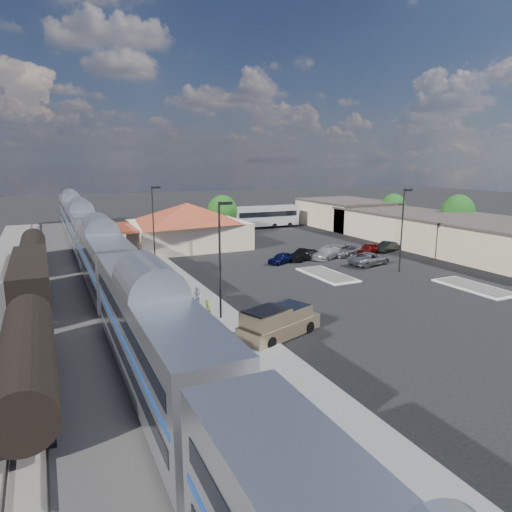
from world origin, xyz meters
name	(u,v)px	position (x,y,z in m)	size (l,w,h in m)	color
ground	(304,284)	(0.00, 0.00, 0.00)	(280.00, 280.00, 0.00)	black
railbed	(69,289)	(-21.00, 8.00, 0.06)	(16.00, 100.00, 0.12)	#4C4944
platform	(168,283)	(-12.00, 6.00, 0.09)	(5.50, 92.00, 0.18)	gray
passenger_train	(102,259)	(-18.00, 6.62, 2.87)	(3.00, 104.00, 5.55)	silver
freight_cars	(31,284)	(-24.00, 3.74, 1.93)	(2.80, 46.00, 4.00)	black
station_depot	(187,225)	(-4.56, 24.00, 3.13)	(18.35, 12.24, 6.20)	beige
buildings_east	(416,226)	(28.00, 14.28, 2.27)	(14.40, 51.40, 4.80)	#C6B28C
traffic_island_south	(327,275)	(4.00, 2.00, 0.10)	(3.30, 7.50, 0.21)	silver
traffic_island_north	(474,287)	(14.00, -8.00, 0.10)	(3.30, 7.50, 0.21)	silver
lamp_plat_s	(221,251)	(-10.90, -6.00, 5.34)	(1.08, 0.25, 9.00)	black
lamp_plat_n	(154,218)	(-10.90, 16.00, 5.34)	(1.08, 0.25, 9.00)	black
lamp_lot	(403,223)	(12.10, 0.00, 5.34)	(1.08, 0.25, 9.00)	black
tree_east_b	(458,213)	(34.00, 12.00, 4.22)	(4.94, 4.94, 6.96)	#382314
tree_east_c	(393,207)	(34.00, 26.00, 3.76)	(4.41, 4.41, 6.21)	#382314
tree_depot	(222,212)	(3.00, 30.00, 4.02)	(4.71, 4.71, 6.63)	#382314
pickup_truck	(280,322)	(-8.50, -10.82, 1.02)	(6.62, 4.28, 2.15)	tan
suv	(370,259)	(11.29, 4.14, 0.75)	(2.47, 5.36, 1.49)	gray
coach_bus	(266,215)	(13.57, 36.00, 2.25)	(12.24, 3.06, 3.90)	silver
person_a	(208,310)	(-12.15, -6.42, 1.06)	(0.64, 0.42, 1.75)	#C0DD45
person_b	(197,296)	(-11.75, -2.60, 1.02)	(0.82, 0.64, 1.68)	white
parked_car_a	(281,258)	(2.42, 9.24, 0.64)	(1.51, 3.75, 1.28)	#0C1240
parked_car_b	(303,255)	(5.62, 9.54, 0.71)	(1.51, 4.32, 1.42)	black
parked_car_c	(327,253)	(8.82, 9.24, 0.74)	(2.06, 5.07, 1.47)	silver
parked_car_d	(347,251)	(12.02, 9.54, 0.67)	(2.22, 4.82, 1.34)	gray
parked_car_e	(368,249)	(15.22, 9.24, 0.71)	(1.68, 4.18, 1.43)	maroon
parked_car_f	(386,247)	(18.42, 9.54, 0.68)	(1.43, 4.11, 1.35)	black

